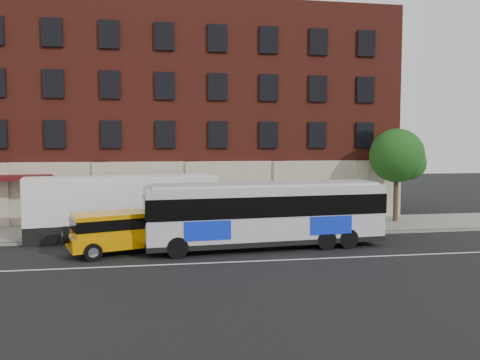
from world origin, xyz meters
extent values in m
plane|color=black|center=(0.00, 0.00, 0.00)|extent=(120.00, 120.00, 0.00)
cube|color=gray|center=(0.00, 9.00, 0.07)|extent=(60.00, 6.00, 0.15)
cube|color=gray|center=(0.00, 6.00, 0.07)|extent=(60.00, 0.25, 0.15)
cube|color=silver|center=(0.00, 0.50, 0.01)|extent=(60.00, 0.12, 0.01)
cube|color=maroon|center=(0.00, 17.00, 7.65)|extent=(30.00, 10.00, 15.00)
cube|color=#B0A38C|center=(0.00, 11.85, 2.15)|extent=(30.00, 0.35, 4.00)
cube|color=#4B0D10|center=(-11.00, 11.00, 3.25)|extent=(4.20, 2.20, 0.30)
cube|color=#B0A38C|center=(-12.00, 11.75, 2.15)|extent=(0.90, 0.55, 4.00)
cube|color=#B0A38C|center=(-6.00, 11.75, 2.15)|extent=(0.90, 0.55, 4.00)
cube|color=#B0A38C|center=(0.00, 11.75, 2.15)|extent=(0.90, 0.55, 4.00)
cube|color=#B0A38C|center=(6.00, 11.75, 2.15)|extent=(0.90, 0.55, 4.00)
cube|color=#B0A38C|center=(12.00, 11.75, 2.15)|extent=(0.90, 0.55, 4.00)
cube|color=black|center=(-8.75, 11.92, 5.95)|extent=(1.30, 0.20, 1.80)
cube|color=black|center=(-5.25, 11.92, 5.95)|extent=(1.30, 0.20, 1.80)
cube|color=black|center=(-1.75, 11.92, 5.95)|extent=(1.30, 0.20, 1.80)
cube|color=black|center=(1.75, 11.92, 5.95)|extent=(1.30, 0.20, 1.80)
cube|color=black|center=(5.25, 11.92, 5.95)|extent=(1.30, 0.20, 1.80)
cube|color=black|center=(8.75, 11.92, 5.95)|extent=(1.30, 0.20, 1.80)
cube|color=black|center=(12.25, 11.92, 5.95)|extent=(1.30, 0.20, 1.80)
cube|color=black|center=(-8.75, 11.92, 9.15)|extent=(1.30, 0.20, 1.80)
cube|color=black|center=(-5.25, 11.92, 9.15)|extent=(1.30, 0.20, 1.80)
cube|color=black|center=(-1.75, 11.92, 9.15)|extent=(1.30, 0.20, 1.80)
cube|color=black|center=(1.75, 11.92, 9.15)|extent=(1.30, 0.20, 1.80)
cube|color=black|center=(5.25, 11.92, 9.15)|extent=(1.30, 0.20, 1.80)
cube|color=black|center=(8.75, 11.92, 9.15)|extent=(1.30, 0.20, 1.80)
cube|color=black|center=(12.25, 11.92, 9.15)|extent=(1.30, 0.20, 1.80)
cube|color=black|center=(-8.75, 11.92, 12.35)|extent=(1.30, 0.20, 1.80)
cube|color=black|center=(-5.25, 11.92, 12.35)|extent=(1.30, 0.20, 1.80)
cube|color=black|center=(-1.75, 11.92, 12.35)|extent=(1.30, 0.20, 1.80)
cube|color=black|center=(1.75, 11.92, 12.35)|extent=(1.30, 0.20, 1.80)
cube|color=black|center=(5.25, 11.92, 12.35)|extent=(1.30, 0.20, 1.80)
cube|color=black|center=(8.75, 11.92, 12.35)|extent=(1.30, 0.20, 1.80)
cube|color=black|center=(12.25, 11.92, 12.35)|extent=(1.30, 0.20, 1.80)
cube|color=black|center=(-10.50, 11.78, 1.75)|extent=(2.60, 0.15, 2.80)
cube|color=black|center=(-4.50, 11.78, 1.75)|extent=(2.60, 0.15, 2.80)
cube|color=black|center=(1.50, 11.78, 1.75)|extent=(2.60, 0.15, 2.80)
cube|color=black|center=(7.50, 11.78, 1.75)|extent=(2.60, 0.15, 2.80)
cylinder|color=slate|center=(-8.50, 6.20, 1.25)|extent=(0.07, 0.07, 2.50)
cube|color=white|center=(-8.50, 6.05, 2.05)|extent=(0.30, 0.03, 0.40)
cube|color=white|center=(-8.50, 6.05, 1.55)|extent=(0.30, 0.03, 0.35)
cylinder|color=#37291B|center=(13.50, 9.50, 1.65)|extent=(0.32, 0.32, 3.00)
sphere|color=#154413|center=(13.50, 9.50, 4.55)|extent=(3.60, 3.60, 3.60)
sphere|color=#154413|center=(14.20, 9.10, 4.05)|extent=(2.20, 2.20, 2.20)
sphere|color=#154413|center=(12.90, 9.90, 4.15)|extent=(2.00, 2.00, 2.00)
cube|color=silver|center=(3.16, 3.18, 1.80)|extent=(12.31, 3.55, 2.88)
cube|color=black|center=(3.16, 3.18, 0.46)|extent=(12.36, 3.60, 0.25)
cube|color=silver|center=(3.16, 3.18, 3.29)|extent=(11.68, 3.19, 0.12)
cube|color=black|center=(3.16, 3.18, 2.28)|extent=(12.40, 3.64, 1.01)
cube|color=#0E29D5|center=(0.05, 1.62, 1.26)|extent=(2.22, 0.23, 0.91)
cube|color=#0E29D5|center=(6.08, 4.73, 1.26)|extent=(2.22, 0.23, 0.91)
cylinder|color=black|center=(-1.38, 1.65, 0.51)|extent=(1.03, 0.39, 1.01)
cylinder|color=black|center=(-1.57, 3.93, 0.51)|extent=(1.03, 0.39, 1.01)
cylinder|color=black|center=(6.08, 2.28, 0.51)|extent=(1.03, 0.39, 1.01)
cylinder|color=black|center=(5.89, 4.56, 0.51)|extent=(1.03, 0.39, 1.01)
cylinder|color=black|center=(7.29, 2.39, 0.51)|extent=(1.03, 0.39, 1.01)
cylinder|color=black|center=(7.10, 4.66, 0.51)|extent=(1.03, 0.39, 1.01)
cube|color=orange|center=(-4.00, 3.19, 0.67)|extent=(5.36, 3.55, 0.62)
cube|color=orange|center=(-4.54, 3.00, 1.50)|extent=(3.88, 3.01, 1.03)
cube|color=black|center=(-4.54, 3.00, 1.55)|extent=(3.93, 3.07, 0.52)
cube|color=orange|center=(-2.38, 3.73, 1.14)|extent=(2.10, 2.36, 0.31)
cube|color=black|center=(-1.63, 3.99, 0.72)|extent=(0.59, 1.59, 0.57)
cylinder|color=black|center=(-6.50, 2.34, 1.14)|extent=(0.47, 0.82, 0.79)
cylinder|color=black|center=(-2.16, 2.74, 0.41)|extent=(0.88, 0.54, 0.83)
cylinder|color=silver|center=(-2.16, 2.74, 0.41)|extent=(0.53, 0.44, 0.46)
cylinder|color=black|center=(-2.81, 4.66, 0.41)|extent=(0.88, 0.54, 0.83)
cylinder|color=silver|center=(-2.81, 4.66, 0.41)|extent=(0.53, 0.44, 0.46)
cylinder|color=black|center=(-5.19, 1.71, 0.41)|extent=(0.88, 0.54, 0.83)
cylinder|color=silver|center=(-5.19, 1.71, 0.41)|extent=(0.53, 0.44, 0.46)
cylinder|color=black|center=(-5.84, 3.63, 0.41)|extent=(0.88, 0.54, 0.83)
cylinder|color=silver|center=(-5.84, 3.63, 0.41)|extent=(0.53, 0.44, 0.46)
cube|color=black|center=(-4.18, 7.30, 0.48)|extent=(10.75, 3.91, 0.97)
cube|color=white|center=(-4.18, 7.30, 2.24)|extent=(10.76, 3.94, 2.55)
cylinder|color=black|center=(-7.90, 5.62, 0.44)|extent=(0.91, 0.39, 0.88)
cylinder|color=black|center=(-8.25, 7.61, 0.44)|extent=(0.91, 0.39, 0.88)
cylinder|color=black|center=(-6.86, 5.80, 0.44)|extent=(0.91, 0.39, 0.88)
cylinder|color=black|center=(-7.21, 7.79, 0.44)|extent=(0.91, 0.39, 0.88)
cylinder|color=black|center=(-1.15, 6.81, 0.44)|extent=(0.91, 0.39, 0.88)
cylinder|color=black|center=(-1.50, 8.80, 0.44)|extent=(0.91, 0.39, 0.88)
cylinder|color=black|center=(-0.11, 6.99, 0.44)|extent=(0.91, 0.39, 0.88)
cylinder|color=black|center=(-0.46, 8.98, 0.44)|extent=(0.91, 0.39, 0.88)
camera|label=1|loc=(-2.15, -20.88, 5.33)|focal=36.44mm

